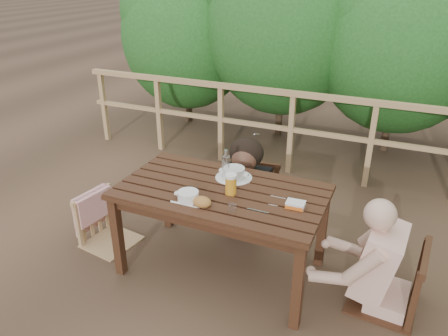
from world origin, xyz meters
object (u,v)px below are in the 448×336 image
at_px(table, 221,231).
at_px(bottle, 226,165).
at_px(chair_left, 106,201).
at_px(diner_right, 402,225).
at_px(beer_glass, 231,185).
at_px(soup_far, 234,174).
at_px(chair_right, 393,248).
at_px(tumbler, 232,209).
at_px(woman, 251,154).
at_px(chair_far, 250,173).
at_px(soup_near, 188,197).
at_px(butter_tub, 295,205).
at_px(bread_roll, 202,202).

xyz_separation_m(table, bottle, (-0.04, 0.17, 0.50)).
bearing_deg(chair_left, diner_right, -77.01).
height_order(beer_glass, bottle, bottle).
height_order(chair_left, diner_right, diner_right).
bearing_deg(soup_far, table, -92.48).
distance_m(chair_right, tumbler, 1.16).
relative_size(chair_left, chair_right, 0.88).
distance_m(woman, diner_right, 1.54).
bearing_deg(chair_far, tumbler, -81.65).
height_order(table, bottle, bottle).
distance_m(table, soup_near, 0.50).
bearing_deg(chair_left, chair_right, -76.95).
distance_m(table, butter_tub, 0.71).
xyz_separation_m(beer_glass, butter_tub, (0.50, -0.01, -0.06)).
xyz_separation_m(chair_far, diner_right, (1.36, -0.70, 0.19)).
xyz_separation_m(soup_far, beer_glass, (0.08, -0.25, 0.04)).
distance_m(chair_right, soup_near, 1.49).
bearing_deg(chair_far, diner_right, -32.77).
height_order(chair_left, woman, woman).
height_order(tumbler, butter_tub, tumbler).
xyz_separation_m(table, woman, (-0.06, 0.83, 0.33)).
distance_m(chair_right, woman, 1.53).
xyz_separation_m(soup_far, butter_tub, (0.58, -0.26, -0.02)).
distance_m(chair_right, butter_tub, 0.74).
distance_m(chair_far, bread_roll, 1.12).
xyz_separation_m(woman, diner_right, (1.36, -0.72, -0.00)).
height_order(chair_left, chair_right, chair_right).
bearing_deg(chair_right, chair_left, -80.77).
xyz_separation_m(chair_right, soup_near, (-1.42, -0.36, 0.28)).
bearing_deg(chair_right, soup_near, -71.10).
height_order(diner_right, butter_tub, diner_right).
distance_m(table, chair_far, 0.82).
relative_size(beer_glass, bottle, 0.64).
relative_size(woman, beer_glass, 8.21).
relative_size(beer_glass, butter_tub, 1.27).
bearing_deg(butter_tub, beer_glass, 176.77).
bearing_deg(woman, beer_glass, 94.84).
relative_size(bottle, tumbler, 3.85).
relative_size(table, bottle, 5.92).
bearing_deg(soup_far, soup_near, -108.50).
xyz_separation_m(bread_roll, beer_glass, (0.12, 0.25, 0.04)).
bearing_deg(soup_near, chair_left, 169.18).
distance_m(beer_glass, butter_tub, 0.50).
xyz_separation_m(bottle, butter_tub, (0.63, -0.21, -0.10)).
height_order(beer_glass, tumbler, beer_glass).
xyz_separation_m(table, tumbler, (0.20, -0.27, 0.40)).
bearing_deg(beer_glass, chair_far, 100.50).
bearing_deg(table, chair_right, 4.75).
bearing_deg(tumbler, diner_right, 18.66).
bearing_deg(bread_roll, chair_right, 16.43).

